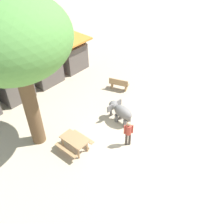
% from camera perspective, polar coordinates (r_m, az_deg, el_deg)
% --- Properties ---
extents(ground_plane, '(60.00, 60.00, 0.00)m').
position_cam_1_polar(ground_plane, '(14.50, 3.55, -5.57)').
color(ground_plane, '#BAA88C').
extents(elephant, '(1.17, 1.75, 1.20)m').
position_cam_1_polar(elephant, '(14.95, 1.97, 0.13)').
color(elephant, slate).
rests_on(elephant, ground_plane).
extents(person_handler, '(0.40, 0.38, 1.62)m').
position_cam_1_polar(person_handler, '(13.42, 3.72, -4.48)').
color(person_handler, '#3F3833').
rests_on(person_handler, ground_plane).
extents(shade_tree_main, '(5.20, 4.77, 7.81)m').
position_cam_1_polar(shade_tree_main, '(11.64, -21.25, 14.81)').
color(shade_tree_main, brown).
rests_on(shade_tree_main, ground_plane).
extents(wooden_bench, '(0.83, 1.45, 0.88)m').
position_cam_1_polar(wooden_bench, '(17.91, 1.56, 6.38)').
color(wooden_bench, '#9E7A51').
rests_on(wooden_bench, ground_plane).
extents(picnic_table_near, '(1.49, 1.51, 0.78)m').
position_cam_1_polar(picnic_table_near, '(13.55, -8.48, -6.57)').
color(picnic_table_near, '#9E7A51').
rests_on(picnic_table_near, ground_plane).
extents(market_stall_teal, '(2.50, 2.50, 2.52)m').
position_cam_1_polar(market_stall_teal, '(17.98, -21.45, 6.08)').
color(market_stall_teal, '#59514C').
rests_on(market_stall_teal, ground_plane).
extents(market_stall_red, '(2.50, 2.50, 2.52)m').
position_cam_1_polar(market_stall_red, '(19.09, -15.00, 9.57)').
color(market_stall_red, '#59514C').
rests_on(market_stall_red, ground_plane).
extents(market_stall_orange, '(2.50, 2.50, 2.52)m').
position_cam_1_polar(market_stall_orange, '(20.47, -9.23, 12.54)').
color(market_stall_orange, '#59514C').
rests_on(market_stall_orange, ground_plane).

